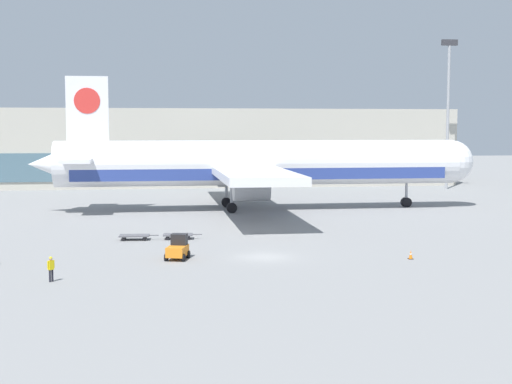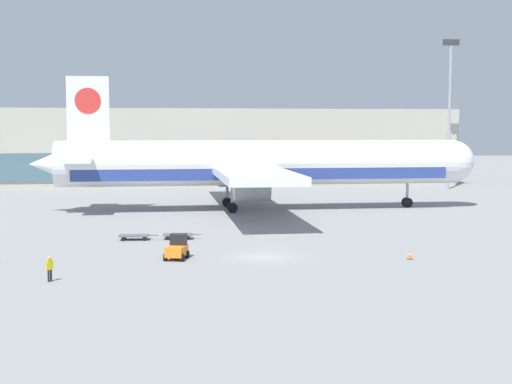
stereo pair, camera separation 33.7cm
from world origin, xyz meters
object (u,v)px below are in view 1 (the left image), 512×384
(light_mast, at_px, (448,104))
(ground_crew_far, at_px, (51,267))
(baggage_dolly_second, at_px, (178,235))
(traffic_cone_near, at_px, (411,255))
(airplane_main, at_px, (255,165))
(baggage_dolly_lead, at_px, (134,236))
(baggage_tug_foreground, at_px, (178,248))

(light_mast, distance_m, ground_crew_far, 89.49)
(baggage_dolly_second, distance_m, traffic_cone_near, 22.58)
(light_mast, height_order, baggage_dolly_second, light_mast)
(baggage_dolly_second, bearing_deg, airplane_main, 68.97)
(airplane_main, xyz_separation_m, ground_crew_far, (-19.79, -41.30, -4.79))
(baggage_dolly_lead, distance_m, baggage_dolly_second, 4.13)
(traffic_cone_near, bearing_deg, airplane_main, 102.18)
(airplane_main, height_order, baggage_dolly_second, airplane_main)
(airplane_main, relative_size, ground_crew_far, 32.73)
(airplane_main, distance_m, ground_crew_far, 46.05)
(baggage_tug_foreground, xyz_separation_m, baggage_dolly_lead, (-3.83, 10.47, -0.49))
(baggage_dolly_lead, bearing_deg, baggage_dolly_second, 3.52)
(baggage_dolly_lead, relative_size, traffic_cone_near, 5.12)
(light_mast, bearing_deg, airplane_main, -144.64)
(light_mast, xyz_separation_m, baggage_dolly_lead, (-51.84, -49.78, -14.29))
(light_mast, relative_size, airplane_main, 0.44)
(baggage_tug_foreground, bearing_deg, light_mast, -22.33)
(ground_crew_far, bearing_deg, baggage_dolly_lead, 31.20)
(airplane_main, relative_size, baggage_tug_foreground, 21.23)
(light_mast, xyz_separation_m, baggage_tug_foreground, (-48.01, -60.24, -13.81))
(baggage_dolly_lead, xyz_separation_m, ground_crew_far, (-5.10, -17.89, 0.66))
(airplane_main, height_order, traffic_cone_near, airplane_main)
(light_mast, bearing_deg, ground_crew_far, -130.08)
(light_mast, relative_size, baggage_dolly_lead, 6.85)
(baggage_tug_foreground, distance_m, baggage_dolly_second, 10.50)
(baggage_tug_foreground, height_order, ground_crew_far, baggage_tug_foreground)
(light_mast, distance_m, baggage_dolly_lead, 73.28)
(baggage_dolly_second, bearing_deg, ground_crew_far, -114.02)
(airplane_main, distance_m, traffic_cone_near, 37.69)
(airplane_main, bearing_deg, baggage_tug_foreground, -108.12)
(light_mast, xyz_separation_m, airplane_main, (-37.15, -26.37, -8.84))
(baggage_dolly_second, relative_size, traffic_cone_near, 5.12)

